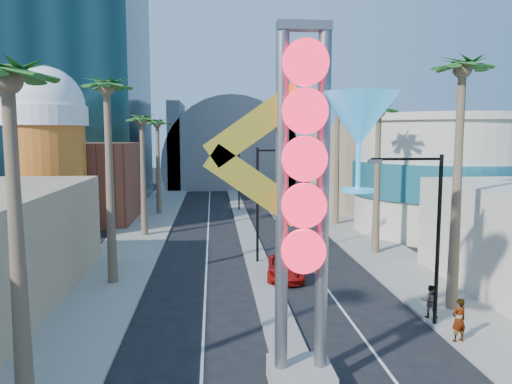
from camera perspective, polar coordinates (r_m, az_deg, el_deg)
The scene contains 23 objects.
sidewalk_west at distance 49.73m, azimuth -12.41°, elevation -3.73°, with size 5.00×100.00×0.15m, color gray.
sidewalk_east at distance 50.86m, azimuth 9.37°, elevation -3.43°, with size 5.00×100.00×0.15m, color gray.
median at distance 52.34m, azimuth -1.60°, elevation -3.06°, with size 1.60×84.00×0.15m, color gray.
hotel_tower at distance 70.07m, azimuth -21.85°, elevation 19.48°, with size 20.00×20.00×50.00m, color black.
brick_filler_west at distance 53.34m, azimuth -19.04°, elevation 1.02°, with size 10.00×10.00×8.00m, color brown.
filler_east at distance 64.49m, azimuth 12.20°, elevation 3.04°, with size 10.00×20.00×10.00m, color tan.
beer_mug at distance 45.71m, azimuth -22.87°, elevation 4.80°, with size 7.00×7.00×14.50m.
turquoise_building at distance 48.45m, azimuth 20.76°, elevation 1.89°, with size 16.60×16.60×10.60m.
canopy at distance 85.68m, azimuth -2.95°, elevation 3.58°, with size 22.00×16.00×22.00m.
neon_sign at distance 16.98m, azimuth 8.08°, elevation 1.17°, with size 6.53×2.60×12.55m.
streetlight_0 at distance 33.93m, azimuth 1.09°, elevation -0.17°, with size 3.79×0.25×8.00m.
streetlight_1 at distance 57.70m, azimuth -2.51°, elevation 2.65°, with size 3.79×0.25×8.00m.
streetlight_2 at distance 23.95m, azimuth 19.13°, elevation -3.52°, with size 3.45×0.25×8.00m.
palm_0 at distance 16.65m, azimuth -26.43°, elevation 9.48°, with size 2.40×2.40×11.70m.
palm_1 at distance 30.17m, azimuth -16.67°, elevation 10.02°, with size 2.40×2.40×12.70m.
palm_2 at distance 43.92m, azimuth -12.91°, elevation 7.24°, with size 2.40×2.40×11.20m.
palm_3 at distance 55.83m, azimuth -11.21°, elevation 7.12°, with size 2.40×2.40×11.20m.
palm_5 at distance 26.50m, azimuth 22.46°, elevation 11.27°, with size 2.40×2.40×13.20m.
palm_6 at distance 37.49m, azimuth 13.85°, elevation 8.03°, with size 2.40×2.40×11.70m.
palm_7 at distance 49.04m, azimuth 9.32°, elevation 8.81°, with size 2.40×2.40×12.70m.
red_pickup at distance 31.32m, azimuth 3.41°, elevation -8.60°, with size 2.23×4.84×1.34m, color #B0110D.
pedestrian_a at distance 23.39m, azimuth 22.17°, elevation -13.39°, with size 0.68×0.45×1.88m, color gray.
pedestrian_b at distance 25.81m, azimuth 19.27°, elevation -11.70°, with size 0.77×0.60×1.59m, color gray.
Camera 1 is at (-3.01, -13.50, 8.91)m, focal length 35.00 mm.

